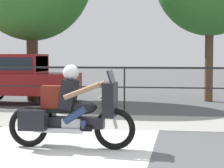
# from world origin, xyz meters

# --- Properties ---
(ground_plane) EXTENTS (120.00, 120.00, 0.00)m
(ground_plane) POSITION_xyz_m (0.00, 0.00, 0.00)
(ground_plane) COLOR #565659
(sidewalk_band) EXTENTS (44.00, 2.40, 0.01)m
(sidewalk_band) POSITION_xyz_m (0.00, 3.40, 0.01)
(sidewalk_band) COLOR #A8A59E
(sidewalk_band) RESTS_ON ground
(crosswalk_band) EXTENTS (3.67, 6.00, 0.01)m
(crosswalk_band) POSITION_xyz_m (-0.65, -0.20, 0.00)
(crosswalk_band) COLOR silver
(crosswalk_band) RESTS_ON ground
(fence_railing) EXTENTS (36.00, 0.05, 1.35)m
(fence_railing) POSITION_xyz_m (0.00, 5.26, 1.06)
(fence_railing) COLOR #232326
(fence_railing) RESTS_ON ground
(motorcycle) EXTENTS (2.34, 0.76, 1.51)m
(motorcycle) POSITION_xyz_m (-0.31, 0.10, 0.68)
(motorcycle) COLOR black
(motorcycle) RESTS_ON ground
(parked_car) EXTENTS (4.00, 1.68, 1.73)m
(parked_car) POSITION_xyz_m (-3.95, 6.89, 0.97)
(parked_car) COLOR maroon
(parked_car) RESTS_ON ground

